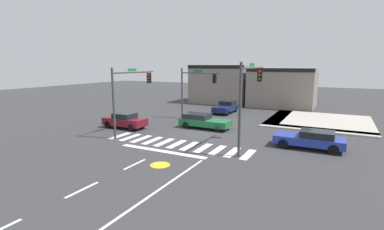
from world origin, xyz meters
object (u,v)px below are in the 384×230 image
object	(u,v)px
car_maroon	(125,120)
car_green	(203,121)
car_blue	(311,139)
traffic_signal_northwest	(196,85)
traffic_signal_southeast	(250,89)
car_navy	(226,107)
traffic_signal_southwest	(130,88)

from	to	relation	value
car_maroon	car_green	bearing A→B (deg)	-153.32
car_blue	traffic_signal_northwest	bearing A→B (deg)	-26.78
traffic_signal_southeast	car_maroon	bearing A→B (deg)	84.54
car_navy	car_maroon	distance (m)	13.56
traffic_signal_southeast	traffic_signal_northwest	size ratio (longest dim) A/B	1.10
traffic_signal_southeast	car_maroon	world-z (taller)	traffic_signal_southeast
car_navy	car_green	bearing A→B (deg)	7.22
car_navy	car_maroon	size ratio (longest dim) A/B	1.05
car_blue	car_green	bearing A→B (deg)	-14.37
traffic_signal_northwest	car_navy	size ratio (longest dim) A/B	1.27
traffic_signal_southeast	car_navy	xyz separation A→B (m)	(-6.80, 13.59, -3.52)
car_green	traffic_signal_southwest	bearing A→B (deg)	-136.06
traffic_signal_northwest	car_navy	distance (m)	6.34
traffic_signal_northwest	car_green	xyz separation A→B (m)	(2.64, -3.73, -3.07)
traffic_signal_southwest	car_blue	size ratio (longest dim) A/B	1.20
traffic_signal_southwest	car_blue	distance (m)	14.92
car_navy	car_maroon	bearing A→B (deg)	-23.73
car_maroon	car_blue	world-z (taller)	car_maroon
traffic_signal_southeast	car_maroon	distance (m)	12.81
traffic_signal_northwest	car_green	bearing A→B (deg)	-54.73
traffic_signal_southwest	car_blue	xyz separation A→B (m)	(14.41, 2.10, -3.27)
car_navy	car_blue	bearing A→B (deg)	43.05
traffic_signal_southeast	car_navy	size ratio (longest dim) A/B	1.40
car_maroon	car_blue	xyz separation A→B (m)	(16.27, 0.85, -0.03)
car_navy	traffic_signal_southeast	bearing A→B (deg)	26.58
traffic_signal_southeast	traffic_signal_northwest	distance (m)	11.69
traffic_signal_southwest	car_green	distance (m)	7.36
traffic_signal_northwest	car_blue	world-z (taller)	traffic_signal_northwest
traffic_signal_northwest	car_maroon	world-z (taller)	traffic_signal_northwest
traffic_signal_northwest	car_blue	xyz separation A→B (m)	(12.30, -6.21, -3.07)
traffic_signal_southeast	car_green	world-z (taller)	traffic_signal_southeast
traffic_signal_southwest	traffic_signal_southeast	bearing A→B (deg)	-89.55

